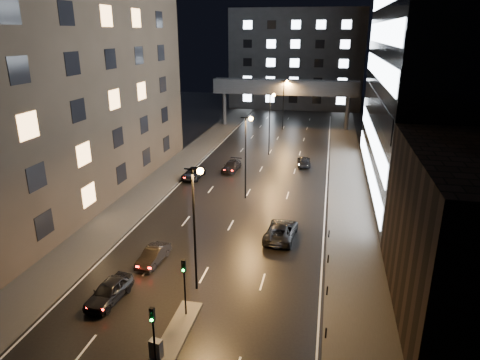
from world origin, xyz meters
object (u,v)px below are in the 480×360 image
Objects in this scene: car_toward_b at (304,161)px; car_away_a at (109,291)px; car_away_b at (153,255)px; car_away_c at (193,174)px; car_away_d at (232,166)px; car_toward_a at (281,230)px; utility_cabinet at (156,349)px.

car_away_a is at bearing 66.88° from car_toward_b.
car_away_a reaches higher than car_away_b.
car_away_b is 0.86× the size of car_away_c.
car_toward_b is (10.22, 4.91, -0.03)m from car_away_d.
car_away_a is 6.08m from car_away_b.
car_away_c is 21.15m from car_toward_a.
car_away_c is (-2.59, 28.80, -0.11)m from car_away_a.
car_away_c is (-3.64, 22.80, -0.01)m from car_away_b.
car_toward_a is 25.06m from car_toward_b.
car_away_c reaches higher than car_toward_b.
utility_cabinet reaches higher than car_toward_b.
car_toward_a is 4.68× the size of utility_cabinet.
car_toward_a is (14.14, -15.73, 0.13)m from car_away_c.
car_away_c is at bearing 104.41° from car_away_b.
car_toward_a reaches higher than car_toward_b.
car_away_d reaches higher than car_toward_b.
car_away_c is 6.29m from car_away_d.
car_toward_b is at bearing 34.31° from car_away_c.
car_away_c is at bearing 100.87° from car_away_a.
car_away_c is 34.94m from utility_cabinet.
car_away_c is at bearing 113.07° from utility_cabinet.
car_away_c is 0.84× the size of car_toward_a.
car_toward_b is (14.69, 9.32, -0.01)m from car_away_c.
car_away_b reaches higher than car_away_c.
car_toward_a is at bearing 81.72° from utility_cabinet.
car_away_d is 22.34m from car_toward_a.
car_away_b is at bearing -79.02° from car_away_c.
car_away_b is at bearing -87.56° from car_away_d.
car_away_b is at bearing 122.61° from utility_cabinet.
utility_cabinet is at bearing 76.32° from car_toward_b.
car_away_b is 12.66m from car_toward_a.
car_toward_b is at bearing 90.84° from utility_cabinet.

